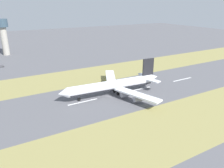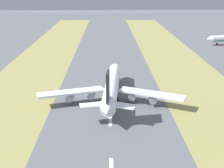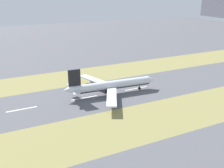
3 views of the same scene
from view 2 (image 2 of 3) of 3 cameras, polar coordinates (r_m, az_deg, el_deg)
ground_plane at (r=145.84m, az=-0.44°, el=-2.30°), size 800.00×800.00×0.00m
grass_median_west at (r=152.31m, az=-17.64°, el=-2.28°), size 40.00×600.00×0.01m
grass_median_east at (r=152.94m, az=16.68°, el=-2.11°), size 40.00×600.00×0.01m
centreline_dash_mid at (r=124.98m, az=-0.35°, el=-5.94°), size 1.20×18.00×0.01m
centreline_dash_far at (r=162.29m, az=-0.49°, el=-0.13°), size 1.20×18.00×0.01m
airplane_main_jet at (r=139.63m, az=-0.05°, el=-0.63°), size 63.96×67.22×20.20m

